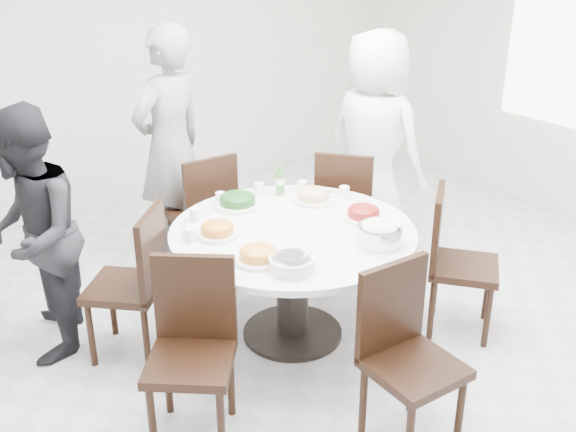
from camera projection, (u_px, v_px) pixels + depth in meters
floor at (330, 333)px, 4.38m from camera, size 6.00×6.00×0.01m
wall_back at (124, 50)px, 6.06m from camera, size 6.00×0.01×2.80m
dining_table at (293, 283)px, 4.22m from camera, size 1.50×1.50×0.75m
chair_ne at (346, 207)px, 5.11m from camera, size 0.59×0.59×0.95m
chair_n at (200, 212)px, 5.01m from camera, size 0.43×0.43×0.95m
chair_nw at (124, 284)px, 4.02m from camera, size 0.59×0.59×0.95m
chair_sw at (190, 358)px, 3.33m from camera, size 0.59×0.59×0.95m
chair_s at (415, 364)px, 3.29m from camera, size 0.43×0.43×0.95m
chair_se at (464, 264)px, 4.25m from camera, size 0.59×0.59×0.95m
diner_right at (374, 145)px, 5.19m from camera, size 0.74×0.96×1.76m
diner_middle at (170, 147)px, 5.05m from camera, size 0.76×0.62×1.82m
diner_left at (31, 236)px, 3.93m from camera, size 0.84×0.92×1.55m
dish_greens at (238, 201)px, 4.38m from camera, size 0.30×0.30×0.08m
dish_pale at (314, 196)px, 4.47m from camera, size 0.27×0.27×0.07m
dish_orange at (217, 231)px, 3.97m from camera, size 0.25×0.25×0.07m
dish_redbrown at (363, 215)px, 4.20m from camera, size 0.26×0.26×0.06m
dish_tofu at (258, 256)px, 3.67m from camera, size 0.26×0.26×0.07m
rice_bowl at (379, 235)px, 3.86m from camera, size 0.26×0.26×0.11m
soup_bowl at (292, 264)px, 3.58m from camera, size 0.25×0.25×0.08m
beverage_bottle at (280, 179)px, 4.56m from camera, size 0.06×0.06×0.21m
tea_cups at (241, 194)px, 4.51m from camera, size 0.07×0.07×0.08m
chopsticks at (237, 197)px, 4.55m from camera, size 0.24×0.04×0.01m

